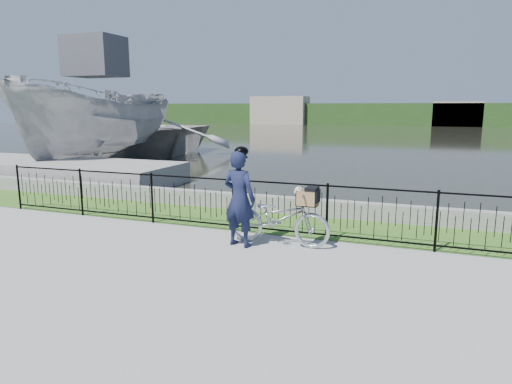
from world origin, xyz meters
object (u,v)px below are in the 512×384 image
at_px(dock, 47,170).
at_px(cyclist, 239,198).
at_px(boat_near, 99,123).
at_px(boat_far, 126,135).
at_px(bicycle_rig, 279,217).

height_order(dock, cyclist, cyclist).
xyz_separation_m(boat_near, boat_far, (-1.49, 3.81, -0.74)).
relative_size(boat_near, boat_far, 0.80).
height_order(bicycle_rig, cyclist, cyclist).
relative_size(bicycle_rig, boat_far, 0.17).
distance_m(cyclist, boat_near, 12.56).
distance_m(cyclist, boat_far, 16.22).
height_order(bicycle_rig, boat_near, boat_near).
relative_size(bicycle_rig, boat_near, 0.21).
xyz_separation_m(bicycle_rig, boat_far, (-11.86, 11.43, 0.65)).
bearing_deg(bicycle_rig, dock, 156.32).
xyz_separation_m(dock, bicycle_rig, (10.20, -4.47, 0.19)).
height_order(dock, boat_far, boat_far).
distance_m(bicycle_rig, boat_near, 12.94).
bearing_deg(bicycle_rig, cyclist, -154.43).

